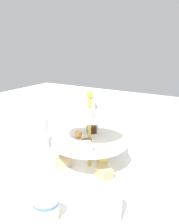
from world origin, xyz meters
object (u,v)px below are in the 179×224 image
tiered_serving_stand (90,147)px  butter_knife_left (126,138)px  water_glass_short_left (107,205)px  water_glass_tall_right (39,134)px  teacup_with_saucer (46,211)px

tiered_serving_stand → butter_knife_left: bearing=0.2°
tiered_serving_stand → water_glass_short_left: bearing=-139.7°
water_glass_tall_right → teacup_with_saucer: (-0.29, -0.28, -0.03)m
water_glass_short_left → butter_knife_left: bearing=18.3°
tiered_serving_stand → butter_knife_left: size_ratio=1.66×
water_glass_short_left → teacup_with_saucer: bearing=119.8°
tiered_serving_stand → butter_knife_left: tiered_serving_stand is taller
teacup_with_saucer → water_glass_short_left: bearing=-60.2°
water_glass_tall_right → butter_knife_left: 0.35m
tiered_serving_stand → water_glass_short_left: (-0.19, -0.16, -0.03)m
water_glass_short_left → butter_knife_left: (0.48, 0.16, -0.04)m
teacup_with_saucer → butter_knife_left: 0.55m
teacup_with_saucer → butter_knife_left: (0.55, 0.04, -0.02)m
water_glass_tall_right → water_glass_short_left: size_ratio=1.37×
water_glass_tall_right → tiered_serving_stand: bearing=-99.4°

